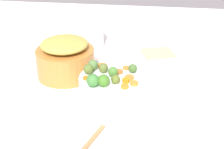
{
  "coord_description": "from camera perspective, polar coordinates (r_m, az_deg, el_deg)",
  "views": [
    {
      "loc": [
        0.95,
        0.08,
        0.64
      ],
      "look_at": [
        -0.0,
        -0.05,
        0.13
      ],
      "focal_mm": 52.75,
      "sensor_mm": 36.0,
      "label": 1
    }
  ],
  "objects": [
    {
      "name": "carrot_slice_7",
      "position": [
        1.08,
        -4.43,
        -0.62
      ],
      "size": [
        0.03,
        0.03,
        0.01
      ],
      "primitive_type": "cylinder",
      "rotation": [
        0.0,
        0.0,
        0.54
      ],
      "color": "orange",
      "rests_on": "serving_bowl_carrots"
    },
    {
      "name": "brussels_sprout_1",
      "position": [
        1.03,
        -3.34,
        -1.03
      ],
      "size": [
        0.04,
        0.04,
        0.04
      ],
      "primitive_type": "sphere",
      "color": "#42813A",
      "rests_on": "serving_bowl_carrots"
    },
    {
      "name": "carrot_slice_6",
      "position": [
        1.05,
        3.86,
        -1.54
      ],
      "size": [
        0.03,
        0.03,
        0.01
      ],
      "primitive_type": "cylinder",
      "rotation": [
        0.0,
        0.0,
        0.27
      ],
      "color": "orange",
      "rests_on": "serving_bowl_carrots"
    },
    {
      "name": "brussels_sprout_2",
      "position": [
        1.05,
        0.61,
        -0.83
      ],
      "size": [
        0.03,
        0.03,
        0.03
      ],
      "primitive_type": "sphere",
      "color": "#5F6F28",
      "rests_on": "serving_bowl_carrots"
    },
    {
      "name": "carrot_slice_3",
      "position": [
        1.07,
        -1.97,
        -0.8
      ],
      "size": [
        0.03,
        0.03,
        0.01
      ],
      "primitive_type": "cylinder",
      "rotation": [
        0.0,
        0.0,
        0.14
      ],
      "color": "orange",
      "rests_on": "serving_bowl_carrots"
    },
    {
      "name": "brussels_sprout_6",
      "position": [
        1.03,
        -1.47,
        -1.05
      ],
      "size": [
        0.04,
        0.04,
        0.04
      ],
      "primitive_type": "sphere",
      "color": "#447C27",
      "rests_on": "serving_bowl_carrots"
    },
    {
      "name": "carrot_slice_2",
      "position": [
        1.08,
        3.03,
        -0.44
      ],
      "size": [
        0.04,
        0.04,
        0.01
      ],
      "primitive_type": "cylinder",
      "rotation": [
        0.0,
        0.0,
        2.55
      ],
      "color": "orange",
      "rests_on": "serving_bowl_carrots"
    },
    {
      "name": "brussels_sprout_0",
      "position": [
        1.11,
        -1.51,
        1.11
      ],
      "size": [
        0.03,
        0.03,
        0.03
      ],
      "primitive_type": "sphere",
      "color": "olive",
      "rests_on": "serving_bowl_carrots"
    },
    {
      "name": "brussels_sprout_5",
      "position": [
        1.13,
        -3.31,
        1.67
      ],
      "size": [
        0.04,
        0.04,
        0.04
      ],
      "primitive_type": "sphere",
      "color": "#567F41",
      "rests_on": "serving_bowl_carrots"
    },
    {
      "name": "brussels_sprout_3",
      "position": [
        1.09,
        0.19,
        0.45
      ],
      "size": [
        0.03,
        0.03,
        0.03
      ],
      "primitive_type": "sphere",
      "color": "#4B8333",
      "rests_on": "serving_bowl_carrots"
    },
    {
      "name": "stuffing_mound",
      "position": [
        1.28,
        -8.28,
        5.21
      ],
      "size": [
        0.18,
        0.18,
        0.04
      ],
      "primitive_type": "ellipsoid",
      "color": "#B6A649",
      "rests_on": "metal_pot"
    },
    {
      "name": "brussels_sprout_4",
      "position": [
        1.12,
        3.61,
        1.07
      ],
      "size": [
        0.03,
        0.03,
        0.03
      ],
      "primitive_type": "sphere",
      "color": "#466E30",
      "rests_on": "serving_bowl_carrots"
    },
    {
      "name": "casserole_dish",
      "position": [
        1.58,
        -5.82,
        6.81
      ],
      "size": [
        0.24,
        0.24,
        0.11
      ],
      "primitive_type": "cylinder",
      "color": "white",
      "rests_on": "tabletop"
    },
    {
      "name": "metal_pot",
      "position": [
        1.31,
        -8.05,
        2.08
      ],
      "size": [
        0.23,
        0.23,
        0.11
      ],
      "primitive_type": "cylinder",
      "color": "#C98039",
      "rests_on": "tabletop"
    },
    {
      "name": "tabletop",
      "position": [
        1.14,
        2.43,
        -5.68
      ],
      "size": [
        2.4,
        2.4,
        0.02
      ],
      "primitive_type": "cube",
      "color": "white",
      "rests_on": "ground"
    },
    {
      "name": "carrot_slice_4",
      "position": [
        1.03,
        2.31,
        -2.1
      ],
      "size": [
        0.03,
        0.03,
        0.01
      ],
      "primitive_type": "cylinder",
      "rotation": [
        0.0,
        0.0,
        2.53
      ],
      "color": "orange",
      "rests_on": "serving_bowl_carrots"
    },
    {
      "name": "serving_bowl_carrots",
      "position": [
        1.12,
        0.0,
        -2.81
      ],
      "size": [
        0.22,
        0.22,
        0.1
      ],
      "primitive_type": "cylinder",
      "color": "white",
      "rests_on": "tabletop"
    },
    {
      "name": "carrot_slice_5",
      "position": [
        1.16,
        -1.71,
        1.57
      ],
      "size": [
        0.05,
        0.05,
        0.01
      ],
      "primitive_type": "cylinder",
      "rotation": [
        0.0,
        0.0,
        3.89
      ],
      "color": "orange",
      "rests_on": "serving_bowl_carrots"
    },
    {
      "name": "carrot_slice_1",
      "position": [
        1.14,
        2.51,
        1.15
      ],
      "size": [
        0.04,
        0.04,
        0.01
      ],
      "primitive_type": "cylinder",
      "rotation": [
        0.0,
        0.0,
        5.54
      ],
      "color": "orange",
      "rests_on": "serving_bowl_carrots"
    },
    {
      "name": "carrot_slice_8",
      "position": [
        1.11,
        1.28,
        0.5
      ],
      "size": [
        0.03,
        0.03,
        0.01
      ],
      "primitive_type": "cylinder",
      "rotation": [
        0.0,
        0.0,
        4.15
      ],
      "color": "orange",
      "rests_on": "serving_bowl_carrots"
    },
    {
      "name": "brussels_sprout_7",
      "position": [
        1.11,
        -4.11,
        0.94
      ],
      "size": [
        0.03,
        0.03,
        0.03
      ],
      "primitive_type": "sphere",
      "color": "#59702E",
      "rests_on": "serving_bowl_carrots"
    },
    {
      "name": "carrot_slice_0",
      "position": [
        1.06,
        2.23,
        -1.03
      ],
      "size": [
        0.03,
        0.03,
        0.01
      ],
      "primitive_type": "cylinder",
      "rotation": [
        0.0,
        0.0,
        3.85
      ],
      "color": "orange",
      "rests_on": "serving_bowl_carrots"
    },
    {
      "name": "dish_towel",
      "position": [
        1.52,
        7.99,
        3.68
      ],
      "size": [
        0.16,
        0.17,
        0.01
      ],
      "primitive_type": "cube",
      "rotation": [
        0.0,
        0.0,
        0.3
      ],
      "color": "#CEBA89",
      "rests_on": "tabletop"
    }
  ]
}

